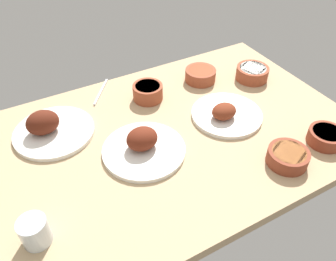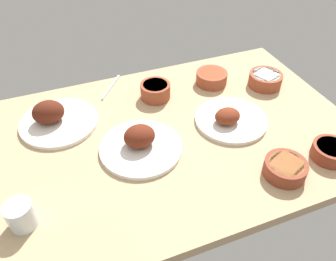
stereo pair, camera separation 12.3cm
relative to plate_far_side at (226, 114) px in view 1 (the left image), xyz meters
The scene contains 11 objects.
dining_table 24.90cm from the plate_far_side, behind, with size 140.00×90.00×4.00cm, color tan.
plate_far_side is the anchor object (origin of this frame).
plate_center_main 36.22cm from the plate_far_side, behind, with size 28.85×28.85×9.14cm.
plate_near_viewer 66.33cm from the plate_far_side, 159.53° to the left, with size 29.31×29.31×10.12cm.
bowl_cream 31.72cm from the plate_far_side, 32.48° to the left, with size 14.20×14.20×5.74cm.
bowl_sauce 27.68cm from the plate_far_side, 78.05° to the left, with size 13.53×13.53×5.37cm.
bowl_soup 29.63cm from the plate_far_side, 82.98° to the right, with size 13.69×13.69×5.08cm.
bowl_potatoes 33.28cm from the plate_far_side, 129.00° to the left, with size 12.34×12.34×6.45cm.
bowl_onions 36.42cm from the plate_far_side, 51.59° to the right, with size 12.58×12.58×4.98cm.
water_tumbler 78.47cm from the plate_far_side, 166.29° to the right, with size 7.87×7.87×8.37cm, color silver.
fork_loose 53.92cm from the plate_far_side, 132.88° to the left, with size 18.85×0.90×0.80cm, color silver.
Camera 1 is at (-44.49, -80.73, 87.16)cm, focal length 36.06 mm.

